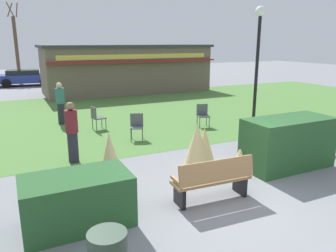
{
  "coord_description": "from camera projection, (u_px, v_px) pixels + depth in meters",
  "views": [
    {
      "loc": [
        -3.84,
        -4.89,
        3.24
      ],
      "look_at": [
        -0.09,
        2.82,
        1.05
      ],
      "focal_mm": 35.27,
      "sensor_mm": 36.0,
      "label": 1
    }
  ],
  "objects": [
    {
      "name": "hedge_left",
      "position": [
        77.0,
        201.0,
        5.94
      ],
      "size": [
        1.91,
        1.1,
        0.94
      ],
      "primitive_type": "cube",
      "color": "#28562B",
      "rests_on": "ground_plane"
    },
    {
      "name": "ornamental_grass_behind_right",
      "position": [
        197.0,
        145.0,
        8.69
      ],
      "size": [
        0.72,
        0.72,
        1.19
      ],
      "primitive_type": "cone",
      "color": "#D1BC7F",
      "rests_on": "ground_plane"
    },
    {
      "name": "ornamental_grass_behind_center",
      "position": [
        246.0,
        145.0,
        8.63
      ],
      "size": [
        0.58,
        0.58,
        1.28
      ],
      "primitive_type": "cone",
      "color": "#D1BC7F",
      "rests_on": "ground_plane"
    },
    {
      "name": "hedge_right",
      "position": [
        288.0,
        143.0,
        8.68
      ],
      "size": [
        2.39,
        1.1,
        1.33
      ],
      "primitive_type": "cube",
      "color": "#28562B",
      "rests_on": "ground_plane"
    },
    {
      "name": "tree_center_bg",
      "position": [
        16.0,
        48.0,
        27.23
      ],
      "size": [
        0.91,
        0.96,
        6.32
      ],
      "color": "brown",
      "rests_on": "ground_plane"
    },
    {
      "name": "park_bench",
      "position": [
        213.0,
        179.0,
        6.83
      ],
      "size": [
        1.72,
        0.6,
        0.95
      ],
      "color": "#9E7547",
      "rests_on": "ground_plane"
    },
    {
      "name": "lamppost_mid",
      "position": [
        258.0,
        54.0,
        12.08
      ],
      "size": [
        0.36,
        0.36,
        4.49
      ],
      "color": "black",
      "rests_on": "ground_plane"
    },
    {
      "name": "parked_car_center_slot",
      "position": [
        92.0,
        74.0,
        27.27
      ],
      "size": [
        4.29,
        2.23,
        1.2
      ],
      "color": "silver",
      "rests_on": "ground_plane"
    },
    {
      "name": "parked_car_west_slot",
      "position": [
        25.0,
        77.0,
        25.1
      ],
      "size": [
        4.35,
        2.35,
        1.2
      ],
      "color": "navy",
      "rests_on": "ground_plane"
    },
    {
      "name": "cafe_chair_west",
      "position": [
        97.0,
        116.0,
        12.43
      ],
      "size": [
        0.51,
        0.51,
        0.89
      ],
      "color": "#4C5156",
      "rests_on": "ground_plane"
    },
    {
      "name": "lawn_patch",
      "position": [
        104.0,
        115.0,
        15.16
      ],
      "size": [
        36.0,
        12.0,
        0.01
      ],
      "primitive_type": "cube",
      "color": "#4C7A38",
      "rests_on": "ground_plane"
    },
    {
      "name": "cafe_chair_east",
      "position": [
        137.0,
        124.0,
        11.18
      ],
      "size": [
        0.57,
        0.57,
        0.89
      ],
      "color": "#4C5156",
      "rests_on": "ground_plane"
    },
    {
      "name": "food_kiosk",
      "position": [
        127.0,
        68.0,
        21.88
      ],
      "size": [
        10.82,
        4.51,
        3.07
      ],
      "color": "#6B5B4C",
      "rests_on": "ground_plane"
    },
    {
      "name": "ornamental_grass_behind_left",
      "position": [
        204.0,
        146.0,
        8.9
      ],
      "size": [
        0.63,
        0.63,
        1.04
      ],
      "primitive_type": "cone",
      "color": "#D1BC7F",
      "rests_on": "ground_plane"
    },
    {
      "name": "ground_plane",
      "position": [
        233.0,
        207.0,
        6.69
      ],
      "size": [
        80.0,
        80.0,
        0.0
      ],
      "primitive_type": "plane",
      "color": "slate"
    },
    {
      "name": "cafe_chair_center",
      "position": [
        203.0,
        114.0,
        12.87
      ],
      "size": [
        0.54,
        0.54,
        0.89
      ],
      "color": "#4C5156",
      "rests_on": "ground_plane"
    },
    {
      "name": "parked_car_east_slot",
      "position": [
        147.0,
        72.0,
        29.34
      ],
      "size": [
        4.33,
        2.31,
        1.2
      ],
      "color": "#B7BABF",
      "rests_on": "ground_plane"
    },
    {
      "name": "person_strolling",
      "position": [
        60.0,
        103.0,
        13.23
      ],
      "size": [
        0.34,
        0.34,
        1.69
      ],
      "rotation": [
        0.0,
        0.0,
        4.8
      ],
      "color": "#23232D",
      "rests_on": "ground_plane"
    },
    {
      "name": "person_standing",
      "position": [
        72.0,
        132.0,
        8.98
      ],
      "size": [
        0.34,
        0.34,
        1.69
      ],
      "rotation": [
        0.0,
        0.0,
        5.26
      ],
      "color": "#23232D",
      "rests_on": "ground_plane"
    },
    {
      "name": "ornamental_grass_behind_far",
      "position": [
        110.0,
        162.0,
        7.31
      ],
      "size": [
        0.72,
        0.72,
        1.33
      ],
      "primitive_type": "cone",
      "color": "#D1BC7F",
      "rests_on": "ground_plane"
    }
  ]
}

